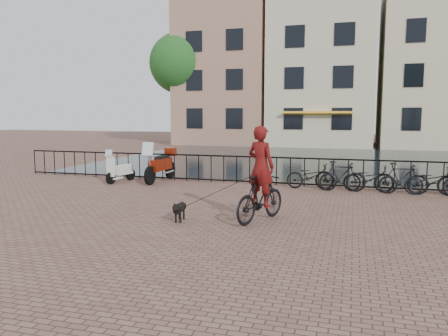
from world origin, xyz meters
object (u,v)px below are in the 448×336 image
(cyclist, at_px, (261,179))
(scooter, at_px, (121,165))
(motorcycle, at_px, (160,161))
(dog, at_px, (180,211))

(cyclist, height_order, scooter, cyclist)
(cyclist, relative_size, motorcycle, 1.20)
(scooter, bearing_deg, dog, -36.72)
(cyclist, xyz_separation_m, dog, (-1.86, -0.55, -0.77))
(scooter, bearing_deg, cyclist, -23.59)
(motorcycle, bearing_deg, scooter, -155.83)
(cyclist, xyz_separation_m, scooter, (-6.31, 4.45, -0.37))
(dog, relative_size, scooter, 0.53)
(dog, relative_size, motorcycle, 0.35)
(dog, height_order, scooter, scooter)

